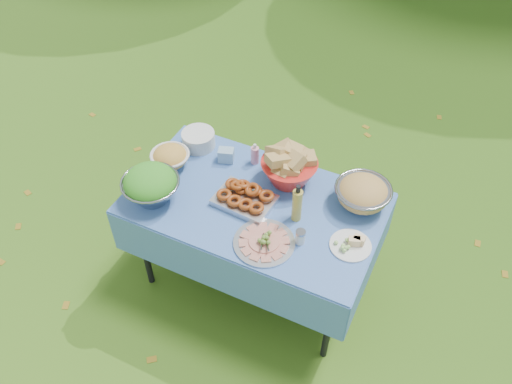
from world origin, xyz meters
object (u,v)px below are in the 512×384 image
bread_bowl (289,167)px  plate_stack (198,139)px  pasta_bowl_steel (363,193)px  oil_bottle (297,203)px  picnic_table (254,243)px  charcuterie_platter (264,239)px  salad_bowl (150,185)px

bread_bowl → plate_stack: bearing=176.2°
pasta_bowl_steel → bread_bowl: bearing=-178.9°
oil_bottle → pasta_bowl_steel: bearing=42.5°
plate_stack → oil_bottle: bearing=-20.7°
picnic_table → oil_bottle: (0.27, -0.01, 0.51)m
pasta_bowl_steel → plate_stack: bearing=178.2°
bread_bowl → pasta_bowl_steel: 0.45m
picnic_table → plate_stack: size_ratio=6.93×
oil_bottle → charcuterie_platter: bearing=-109.3°
salad_bowl → pasta_bowl_steel: 1.21m
picnic_table → pasta_bowl_steel: size_ratio=4.53×
plate_stack → oil_bottle: oil_bottle is taller
plate_stack → pasta_bowl_steel: 1.10m
plate_stack → oil_bottle: size_ratio=0.82×
picnic_table → charcuterie_platter: bearing=-54.3°
salad_bowl → plate_stack: size_ratio=1.58×
bread_bowl → charcuterie_platter: size_ratio=1.01×
bread_bowl → salad_bowl: bearing=-143.8°
plate_stack → charcuterie_platter: (0.72, -0.54, -0.01)m
salad_bowl → bread_bowl: bearing=36.2°
salad_bowl → plate_stack: bearing=89.0°
plate_stack → bread_bowl: size_ratio=0.62×
salad_bowl → charcuterie_platter: 0.73m
salad_bowl → pasta_bowl_steel: (1.11, 0.49, -0.02)m
picnic_table → salad_bowl: salad_bowl is taller
plate_stack → charcuterie_platter: size_ratio=0.63×
bread_bowl → pasta_bowl_steel: size_ratio=1.05×
picnic_table → pasta_bowl_steel: pasta_bowl_steel is taller
salad_bowl → oil_bottle: (0.81, 0.22, 0.02)m
picnic_table → oil_bottle: size_ratio=5.68×
picnic_table → salad_bowl: (-0.55, -0.23, 0.49)m
bread_bowl → pasta_bowl_steel: (0.45, 0.01, -0.03)m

